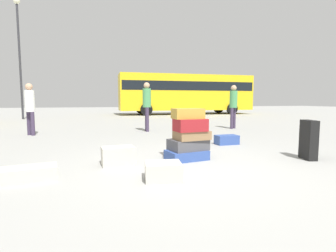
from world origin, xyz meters
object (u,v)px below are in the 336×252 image
(suitcase_black_white_trunk, at_px, (309,140))
(suitcase_cream_behind_tower, at_px, (163,171))
(suitcase_tower, at_px, (189,137))
(parked_bus, at_px, (186,92))
(suitcase_cream_foreground_far, at_px, (28,174))
(person_tourist_with_camera, at_px, (30,105))
(suitcase_cream_foreground_near, at_px, (118,156))
(person_passerby_in_red, at_px, (147,102))
(suitcase_tan_left_side, at_px, (187,138))
(person_bearded_onlooker, at_px, (233,103))
(suitcase_navy_upright_blue, at_px, (227,140))
(lamp_post, at_px, (19,43))

(suitcase_black_white_trunk, height_order, suitcase_cream_behind_tower, suitcase_black_white_trunk)
(suitcase_tower, distance_m, parked_bus, 16.49)
(suitcase_cream_foreground_far, xyz_separation_m, person_tourist_with_camera, (-1.08, 5.23, 0.89))
(suitcase_cream_foreground_near, distance_m, person_passerby_in_red, 5.02)
(suitcase_tan_left_side, xyz_separation_m, person_passerby_in_red, (-0.54, 2.80, 0.95))
(parked_bus, bearing_deg, person_tourist_with_camera, -128.88)
(suitcase_tower, distance_m, suitcase_cream_foreground_near, 1.36)
(suitcase_tower, height_order, person_bearded_onlooker, person_bearded_onlooker)
(suitcase_tan_left_side, bearing_deg, person_tourist_with_camera, 170.24)
(suitcase_tan_left_side, xyz_separation_m, suitcase_cream_behind_tower, (-1.45, -2.97, 0.01))
(suitcase_black_white_trunk, bearing_deg, suitcase_cream_foreground_far, -165.85)
(suitcase_navy_upright_blue, relative_size, person_passerby_in_red, 0.32)
(suitcase_tower, distance_m, person_bearded_onlooker, 5.91)
(suitcase_black_white_trunk, xyz_separation_m, suitcase_navy_upright_blue, (-0.67, 1.95, -0.26))
(suitcase_tower, relative_size, suitcase_black_white_trunk, 1.30)
(suitcase_tower, distance_m, suitcase_cream_behind_tower, 1.38)
(suitcase_tower, height_order, suitcase_cream_behind_tower, suitcase_tower)
(suitcase_black_white_trunk, xyz_separation_m, person_passerby_in_red, (-2.10, 5.29, 0.69))
(person_tourist_with_camera, height_order, person_passerby_in_red, person_passerby_in_red)
(suitcase_navy_upright_blue, bearing_deg, suitcase_cream_foreground_near, -155.55)
(suitcase_black_white_trunk, distance_m, person_tourist_with_camera, 7.93)
(person_passerby_in_red, bearing_deg, parked_bus, 158.05)
(suitcase_cream_behind_tower, bearing_deg, person_bearded_onlooker, 61.38)
(suitcase_cream_behind_tower, height_order, lamp_post, lamp_post)
(suitcase_tower, height_order, person_passerby_in_red, person_passerby_in_red)
(person_bearded_onlooker, relative_size, person_tourist_with_camera, 1.03)
(suitcase_cream_behind_tower, relative_size, parked_bus, 0.05)
(suitcase_tan_left_side, relative_size, person_bearded_onlooker, 0.41)
(suitcase_cream_behind_tower, bearing_deg, suitcase_navy_upright_blue, 55.16)
(suitcase_cream_foreground_near, distance_m, suitcase_cream_behind_tower, 1.18)
(person_bearded_onlooker, relative_size, parked_bus, 0.16)
(suitcase_cream_foreground_near, xyz_separation_m, lamp_post, (-4.54, 12.70, 4.32))
(suitcase_navy_upright_blue, height_order, suitcase_cream_behind_tower, suitcase_cream_behind_tower)
(suitcase_tan_left_side, bearing_deg, person_passerby_in_red, 123.39)
(suitcase_tower, height_order, person_tourist_with_camera, person_tourist_with_camera)
(suitcase_cream_foreground_far, bearing_deg, person_tourist_with_camera, 92.66)
(lamp_post, bearing_deg, suitcase_tan_left_side, -58.78)
(person_bearded_onlooker, bearing_deg, suitcase_cream_foreground_near, 8.79)
(suitcase_tan_left_side, distance_m, lamp_post, 13.33)
(suitcase_tan_left_side, xyz_separation_m, suitcase_navy_upright_blue, (0.88, -0.54, 0.00))
(suitcase_tower, bearing_deg, suitcase_black_white_trunk, -15.19)
(suitcase_cream_foreground_near, bearing_deg, person_bearded_onlooker, 39.81)
(suitcase_cream_foreground_near, distance_m, suitcase_cream_foreground_far, 1.42)
(parked_bus, bearing_deg, suitcase_black_white_trunk, -100.08)
(suitcase_tower, xyz_separation_m, suitcase_cream_foreground_far, (-2.64, -0.60, -0.33))
(suitcase_tower, distance_m, lamp_post, 14.53)
(suitcase_black_white_trunk, distance_m, suitcase_cream_foreground_near, 3.60)
(suitcase_navy_upright_blue, distance_m, person_tourist_with_camera, 6.26)
(suitcase_tower, relative_size, person_tourist_with_camera, 0.58)
(suitcase_cream_foreground_near, height_order, suitcase_navy_upright_blue, suitcase_cream_foreground_near)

